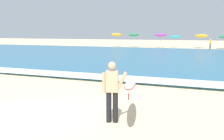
# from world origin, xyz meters

# --- Properties ---
(ground_plane) EXTENTS (160.00, 160.00, 0.00)m
(ground_plane) POSITION_xyz_m (0.00, 0.00, 0.00)
(ground_plane) COLOR beige
(sea) EXTENTS (120.00, 28.00, 0.14)m
(sea) POSITION_xyz_m (0.00, 19.78, 0.07)
(sea) COLOR teal
(sea) RESTS_ON ground
(surf_foam) EXTENTS (120.00, 1.73, 0.01)m
(surf_foam) POSITION_xyz_m (0.00, 6.38, 0.15)
(surf_foam) COLOR white
(surf_foam) RESTS_ON sea
(surfer_with_board) EXTENTS (1.25, 2.57, 1.73)m
(surfer_with_board) POSITION_xyz_m (2.74, 0.42, 1.03)
(surfer_with_board) COLOR black
(surfer_with_board) RESTS_ON ground
(beach_umbrella_0) EXTENTS (1.85, 1.87, 2.43)m
(beach_umbrella_0) POSITION_xyz_m (-11.30, 37.10, 2.11)
(beach_umbrella_0) COLOR beige
(beach_umbrella_0) RESTS_ON ground
(beach_umbrella_1) EXTENTS (1.78, 1.82, 2.42)m
(beach_umbrella_1) POSITION_xyz_m (-7.87, 36.48, 2.09)
(beach_umbrella_1) COLOR beige
(beach_umbrella_1) RESTS_ON ground
(beach_umbrella_2) EXTENTS (1.92, 1.93, 2.39)m
(beach_umbrella_2) POSITION_xyz_m (-3.36, 36.99, 2.11)
(beach_umbrella_2) COLOR beige
(beach_umbrella_2) RESTS_ON ground
(beach_umbrella_3) EXTENTS (1.81, 1.82, 2.04)m
(beach_umbrella_3) POSITION_xyz_m (-1.12, 37.99, 1.81)
(beach_umbrella_3) COLOR beige
(beach_umbrella_3) RESTS_ON ground
(beach_umbrella_4) EXTENTS (2.03, 2.03, 2.26)m
(beach_umbrella_4) POSITION_xyz_m (3.09, 37.37, 1.96)
(beach_umbrella_4) COLOR beige
(beach_umbrella_4) RESTS_ON ground
(beachgoer_near_row_left) EXTENTS (0.32, 0.20, 1.58)m
(beachgoer_near_row_left) POSITION_xyz_m (4.50, 35.25, 0.84)
(beachgoer_near_row_left) COLOR #383842
(beachgoer_near_row_left) RESTS_ON ground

